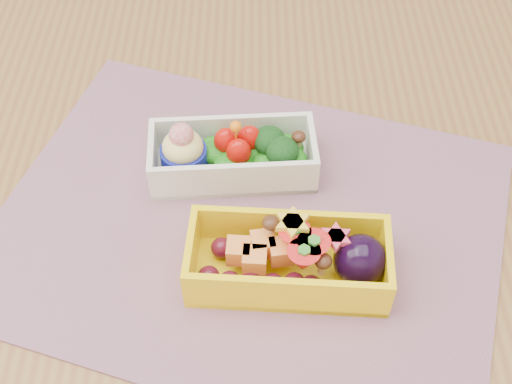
{
  "coord_description": "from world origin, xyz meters",
  "views": [
    {
      "loc": [
        -0.02,
        -0.36,
        1.24
      ],
      "look_at": [
        -0.02,
        0.01,
        0.79
      ],
      "focal_mm": 46.97,
      "sensor_mm": 36.0,
      "label": 1
    }
  ],
  "objects_px": {
    "table": "(272,290)",
    "bento_yellow": "(293,260)",
    "bento_white": "(232,155)",
    "placemat": "(248,224)"
  },
  "relations": [
    {
      "from": "bento_white",
      "to": "bento_yellow",
      "type": "distance_m",
      "value": 0.13
    },
    {
      "from": "table",
      "to": "bento_yellow",
      "type": "distance_m",
      "value": 0.13
    },
    {
      "from": "table",
      "to": "bento_yellow",
      "type": "relative_size",
      "value": 7.02
    },
    {
      "from": "placemat",
      "to": "bento_yellow",
      "type": "distance_m",
      "value": 0.07
    },
    {
      "from": "table",
      "to": "bento_white",
      "type": "bearing_deg",
      "value": 118.1
    },
    {
      "from": "bento_yellow",
      "to": "bento_white",
      "type": "bearing_deg",
      "value": 117.37
    },
    {
      "from": "placemat",
      "to": "bento_yellow",
      "type": "xyz_separation_m",
      "value": [
        0.04,
        -0.06,
        0.03
      ]
    },
    {
      "from": "placemat",
      "to": "bento_yellow",
      "type": "bearing_deg",
      "value": -56.26
    },
    {
      "from": "placemat",
      "to": "bento_white",
      "type": "bearing_deg",
      "value": 103.35
    },
    {
      "from": "bento_white",
      "to": "bento_yellow",
      "type": "bearing_deg",
      "value": -69.65
    }
  ]
}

